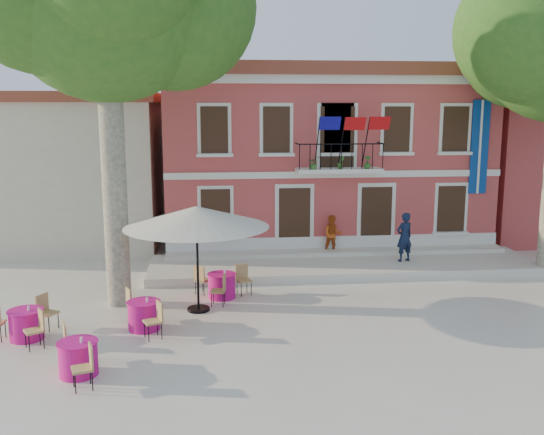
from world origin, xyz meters
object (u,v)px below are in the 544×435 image
at_px(cafe_table_1, 144,314).
at_px(cafe_table_3, 222,284).
at_px(cafe_table_0, 78,357).
at_px(pedestrian_orange, 333,235).
at_px(patio_umbrella, 197,217).
at_px(pedestrian_navy, 404,237).
at_px(cafe_table_2, 26,323).

bearing_deg(cafe_table_1, cafe_table_3, 49.91).
bearing_deg(cafe_table_0, cafe_table_1, 66.86).
bearing_deg(pedestrian_orange, cafe_table_0, -124.20).
bearing_deg(patio_umbrella, cafe_table_1, -135.50).
bearing_deg(pedestrian_navy, cafe_table_1, 11.68).
bearing_deg(cafe_table_2, cafe_table_1, 7.74).
relative_size(pedestrian_orange, cafe_table_0, 0.76).
bearing_deg(patio_umbrella, cafe_table_0, -122.13).
xyz_separation_m(pedestrian_navy, cafe_table_2, (-11.67, -5.62, -0.77)).
height_order(patio_umbrella, cafe_table_2, patio_umbrella).
bearing_deg(cafe_table_3, pedestrian_orange, 43.57).
distance_m(pedestrian_orange, cafe_table_3, 5.97).
distance_m(pedestrian_navy, cafe_table_2, 12.97).
height_order(pedestrian_navy, cafe_table_1, pedestrian_navy).
distance_m(patio_umbrella, cafe_table_3, 2.68).
bearing_deg(cafe_table_2, pedestrian_orange, 36.90).
bearing_deg(cafe_table_2, pedestrian_navy, 25.70).
height_order(pedestrian_navy, pedestrian_orange, pedestrian_navy).
bearing_deg(patio_umbrella, pedestrian_navy, 27.55).
distance_m(cafe_table_1, cafe_table_2, 2.93).
distance_m(pedestrian_orange, cafe_table_0, 11.99).
height_order(cafe_table_0, cafe_table_2, same).
xyz_separation_m(pedestrian_navy, cafe_table_0, (-9.91, -7.91, -0.78)).
bearing_deg(pedestrian_navy, cafe_table_3, 3.09).
bearing_deg(cafe_table_2, cafe_table_0, -52.57).
relative_size(pedestrian_orange, cafe_table_3, 0.81).
height_order(pedestrian_orange, cafe_table_3, pedestrian_orange).
bearing_deg(cafe_table_3, cafe_table_2, -149.94).
height_order(pedestrian_orange, cafe_table_1, pedestrian_orange).
bearing_deg(cafe_table_3, cafe_table_1, -130.09).
distance_m(pedestrian_orange, cafe_table_2, 11.66).
height_order(patio_umbrella, pedestrian_navy, patio_umbrella).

